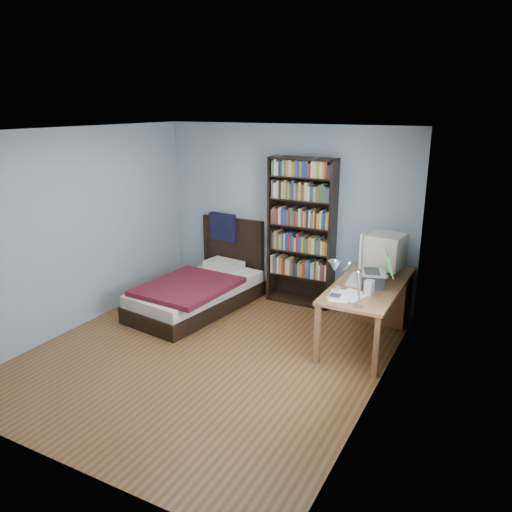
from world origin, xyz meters
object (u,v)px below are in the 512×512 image
keyboard (357,280)px  crt_monitor (383,251)px  bookshelf (301,232)px  desk (378,294)px  speaker (369,288)px  laptop (375,277)px  bed (200,289)px  soda_can (366,270)px  desk_lamp (339,270)px

keyboard → crt_monitor: bearing=58.6°
keyboard → bookshelf: (-1.03, 0.74, 0.30)m
desk → bookshelf: (-1.19, 0.25, 0.62)m
crt_monitor → speaker: (0.06, -0.78, -0.21)m
desk → laptop: 0.73m
speaker → bed: size_ratio=0.08×
desk → soda_can: soda_can is taller
soda_can → bed: 2.33m
crt_monitor → bookshelf: bearing=164.8°
desk → desk_lamp: desk_lamp is taller
crt_monitor → keyboard: size_ratio=1.13×
keyboard → soda_can: soda_can is taller
laptop → keyboard: (-0.24, 0.09, -0.10)m
desk → speaker: size_ratio=10.18×
crt_monitor → laptop: (0.04, -0.50, -0.18)m
soda_can → bookshelf: size_ratio=0.06×
desk → crt_monitor: 0.61m
speaker → bed: (-2.46, 0.32, -0.56)m
desk → desk_lamp: bearing=-90.5°
desk_lamp → keyboard: 1.25m
speaker → desk_lamp: bearing=-88.9°
speaker → soda_can: (-0.22, 0.65, -0.03)m
keyboard → soda_can: 0.27m
desk_lamp → soda_can: bearing=94.4°
bookshelf → crt_monitor: bearing=-15.2°
keyboard → speaker: 0.46m
bookshelf → desk: bearing=-11.8°
bed → desk_lamp: bearing=-24.7°
keyboard → bed: bearing=176.1°
crt_monitor → keyboard: bearing=-115.9°
bed → soda_can: bearing=8.3°
desk → bookshelf: 1.36m
laptop → keyboard: 0.28m
laptop → bed: (-2.45, 0.03, -0.59)m
crt_monitor → desk_lamp: desk_lamp is taller
crt_monitor → desk_lamp: 1.57m
desk → speaker: (0.10, -0.87, 0.39)m
laptop → desk_lamp: desk_lamp is taller
speaker → bed: 2.55m
crt_monitor → bookshelf: bookshelf is taller
speaker → bookshelf: 1.72m
desk → crt_monitor: size_ratio=3.34×
speaker → soda_can: speaker is taller
desk_lamp → bookshelf: (-1.17, 1.89, -0.18)m
desk_lamp → bed: size_ratio=0.29×
desk_lamp → speaker: desk_lamp is taller
crt_monitor → laptop: bearing=-85.2°
crt_monitor → speaker: bearing=-85.9°
desk → bookshelf: size_ratio=0.84×
crt_monitor → keyboard: 0.53m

